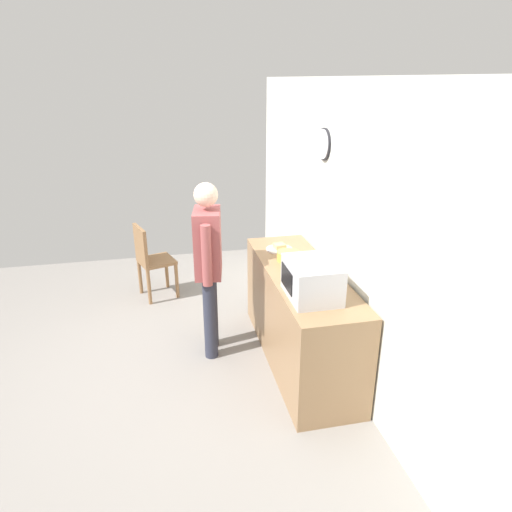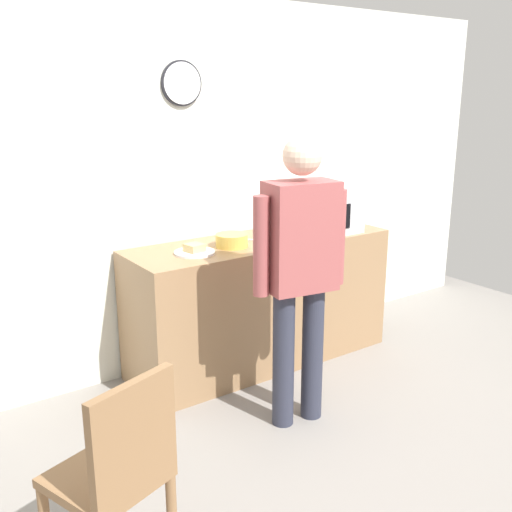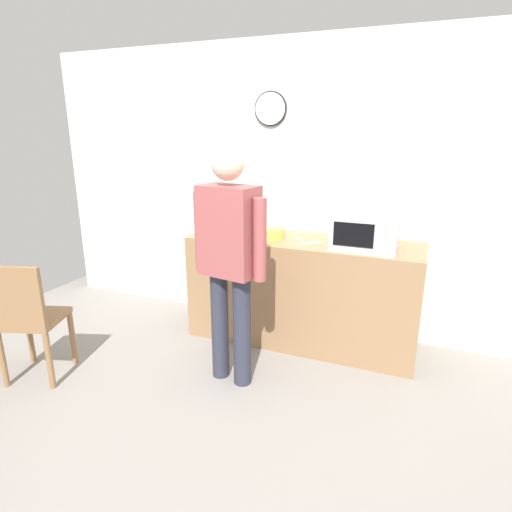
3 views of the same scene
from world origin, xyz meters
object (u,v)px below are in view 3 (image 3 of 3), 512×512
at_px(fork_utensil, 298,239).
at_px(spoon_utensil, 311,243).
at_px(salad_bowl, 271,233).
at_px(sandwich_plate, 240,233).
at_px(wooden_chair, 27,317).
at_px(person_standing, 229,252).
at_px(microwave, 365,230).

relative_size(fork_utensil, spoon_utensil, 1.00).
bearing_deg(salad_bowl, sandwich_plate, -178.17).
bearing_deg(spoon_utensil, salad_bowl, 173.36).
bearing_deg(fork_utensil, wooden_chair, -139.45).
xyz_separation_m(person_standing, wooden_chair, (-1.37, -0.58, -0.49)).
xyz_separation_m(sandwich_plate, person_standing, (0.27, -0.76, 0.06)).
bearing_deg(person_standing, wooden_chair, -157.24).
bearing_deg(fork_utensil, spoon_utensil, -32.33).
xyz_separation_m(sandwich_plate, spoon_utensil, (0.66, -0.03, -0.02)).
bearing_deg(fork_utensil, sandwich_plate, -173.81).
height_order(salad_bowl, spoon_utensil, salad_bowl).
bearing_deg(spoon_utensil, microwave, 1.08).
bearing_deg(salad_bowl, microwave, -2.52).
xyz_separation_m(spoon_utensil, person_standing, (-0.40, -0.73, 0.07)).
relative_size(microwave, fork_utensil, 2.94).
bearing_deg(sandwich_plate, wooden_chair, -129.61).
relative_size(sandwich_plate, spoon_utensil, 1.58).
distance_m(fork_utensil, person_standing, 0.86).
bearing_deg(fork_utensil, salad_bowl, -168.23).
height_order(sandwich_plate, wooden_chair, sandwich_plate).
bearing_deg(sandwich_plate, person_standing, -70.77).
bearing_deg(fork_utensil, microwave, -8.23).
distance_m(salad_bowl, fork_utensil, 0.23).
height_order(sandwich_plate, salad_bowl, salad_bowl).
bearing_deg(spoon_utensil, fork_utensil, 147.67).
bearing_deg(microwave, salad_bowl, 177.48).
xyz_separation_m(fork_utensil, wooden_chair, (-1.63, -1.39, -0.41)).
xyz_separation_m(microwave, salad_bowl, (-0.79, 0.03, -0.11)).
relative_size(sandwich_plate, wooden_chair, 0.29).
bearing_deg(spoon_utensil, person_standing, -118.72).
bearing_deg(sandwich_plate, microwave, -1.34).
height_order(spoon_utensil, person_standing, person_standing).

